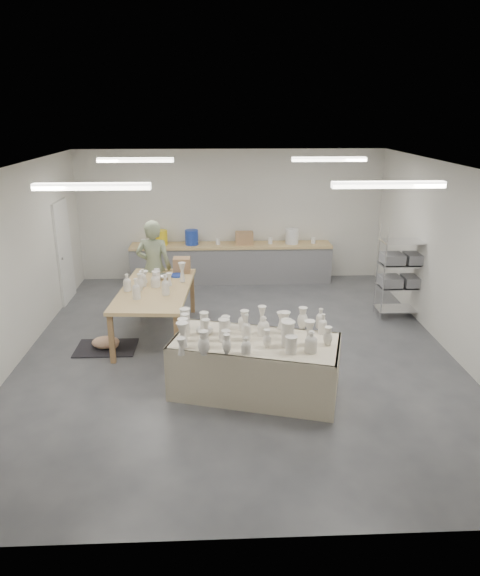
{
  "coord_description": "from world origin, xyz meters",
  "views": [
    {
      "loc": [
        -0.3,
        -7.77,
        3.8
      ],
      "look_at": [
        0.05,
        0.16,
        1.05
      ],
      "focal_mm": 32.0,
      "sensor_mm": 36.0,
      "label": 1
    }
  ],
  "objects_px": {
    "drying_table": "(255,364)",
    "work_table": "(157,287)",
    "red_stool": "(157,294)",
    "potter": "(154,268)"
  },
  "relations": [
    {
      "from": "drying_table",
      "to": "red_stool",
      "type": "xyz_separation_m",
      "value": [
        -1.73,
        3.38,
        -0.15
      ]
    },
    {
      "from": "work_table",
      "to": "potter",
      "type": "distance_m",
      "value": 0.96
    },
    {
      "from": "drying_table",
      "to": "work_table",
      "type": "distance_m",
      "value": 2.7
    },
    {
      "from": "potter",
      "to": "red_stool",
      "type": "height_order",
      "value": "potter"
    },
    {
      "from": "work_table",
      "to": "drying_table",
      "type": "bearing_deg",
      "value": -50.26
    },
    {
      "from": "work_table",
      "to": "potter",
      "type": "relative_size",
      "value": 1.29
    },
    {
      "from": "work_table",
      "to": "red_stool",
      "type": "relative_size",
      "value": 5.39
    },
    {
      "from": "drying_table",
      "to": "red_stool",
      "type": "bearing_deg",
      "value": 132.9
    },
    {
      "from": "potter",
      "to": "red_stool",
      "type": "relative_size",
      "value": 4.18
    },
    {
      "from": "drying_table",
      "to": "work_table",
      "type": "height_order",
      "value": "work_table"
    }
  ]
}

